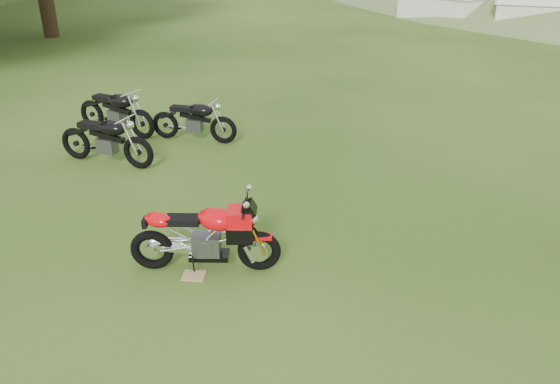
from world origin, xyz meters
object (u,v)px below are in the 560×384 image
at_px(sport_motorcycle, 204,232).
at_px(vintage_moto_b, 115,110).
at_px(plywood_board, 194,276).
at_px(vintage_moto_c, 194,119).
at_px(vintage_moto_a, 105,138).

height_order(sport_motorcycle, vintage_moto_b, sport_motorcycle).
relative_size(plywood_board, vintage_moto_b, 0.15).
distance_m(vintage_moto_b, vintage_moto_c, 1.66).
bearing_deg(vintage_moto_a, vintage_moto_c, 60.23).
distance_m(sport_motorcycle, vintage_moto_c, 4.49).
distance_m(vintage_moto_a, vintage_moto_c, 1.77).
bearing_deg(vintage_moto_a, sport_motorcycle, -37.24).
bearing_deg(vintage_moto_c, plywood_board, -68.14).
bearing_deg(vintage_moto_b, vintage_moto_a, -52.86).
bearing_deg(sport_motorcycle, plywood_board, -126.87).
relative_size(plywood_board, vintage_moto_a, 0.15).
distance_m(vintage_moto_a, vintage_moto_b, 1.59).
xyz_separation_m(sport_motorcycle, plywood_board, (-0.06, -0.21, -0.50)).
bearing_deg(vintage_moto_b, plywood_board, -37.96).
relative_size(sport_motorcycle, plywood_board, 6.38).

